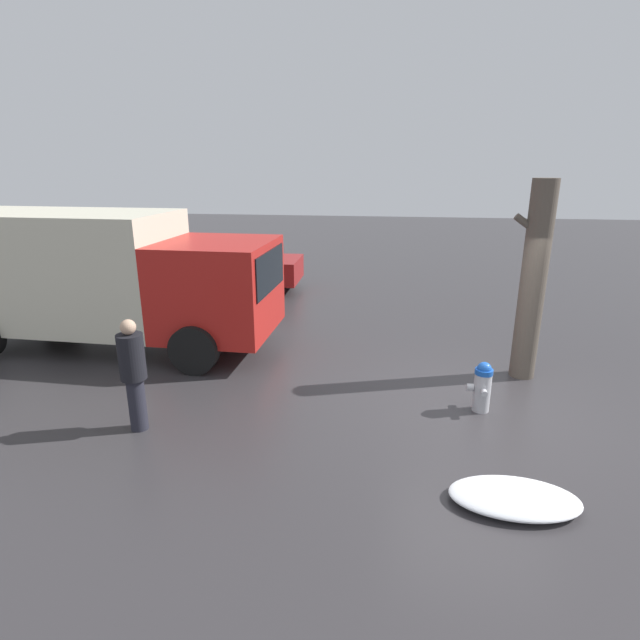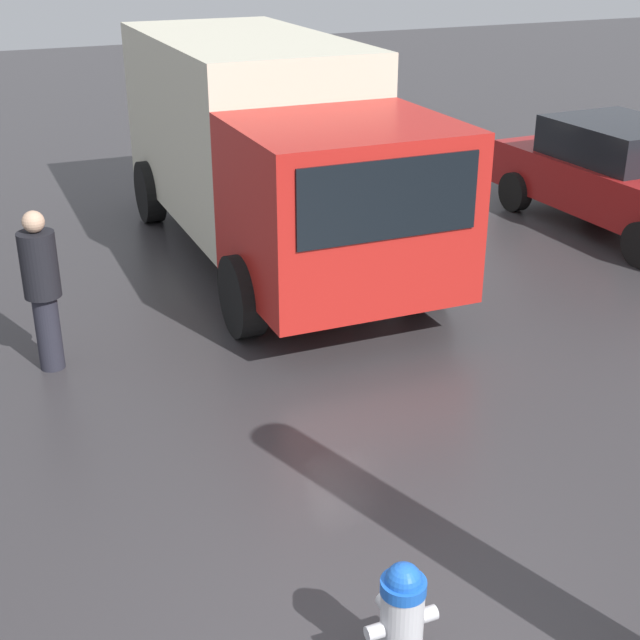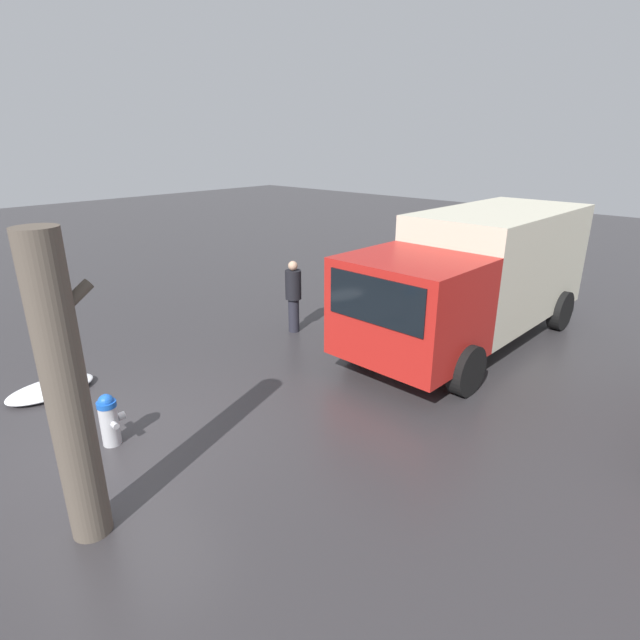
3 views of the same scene
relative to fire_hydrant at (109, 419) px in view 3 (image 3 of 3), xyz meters
The scene contains 6 objects.
ground_plane 0.41m from the fire_hydrant, behind, with size 60.00×60.00×0.00m, color #333033.
fire_hydrant is the anchor object (origin of this frame).
tree_trunk 2.20m from the fire_hydrant, 122.65° to the right, with size 0.65×0.43×3.42m.
delivery_truck 7.54m from the fire_hydrant, 15.14° to the right, with size 6.70×2.67×2.74m.
pedestrian 5.11m from the fire_hydrant, 14.38° to the left, with size 0.36×0.36×1.64m.
snow_pile_by_hydrant 2.27m from the fire_hydrant, 90.30° to the left, with size 1.44×0.81×0.16m.
Camera 3 is at (-2.50, -6.40, 4.17)m, focal length 28.00 mm.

